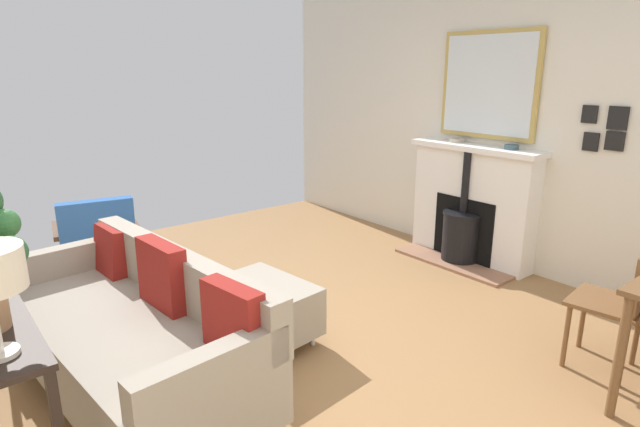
{
  "coord_description": "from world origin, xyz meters",
  "views": [
    {
      "loc": [
        1.75,
        2.73,
        1.83
      ],
      "look_at": [
        -0.51,
        -0.08,
        0.81
      ],
      "focal_mm": 28.97,
      "sensor_mm": 36.0,
      "label": 1
    }
  ],
  "objects_px": {
    "mantel_bowl_near": "(457,140)",
    "armchair_accent": "(97,231)",
    "sofa": "(135,332)",
    "mantel_bowl_far": "(512,147)",
    "ottoman": "(257,310)",
    "fireplace": "(470,210)",
    "dining_chair_near_fireplace": "(622,299)"
  },
  "relations": [
    {
      "from": "mantel_bowl_near",
      "to": "armchair_accent",
      "type": "height_order",
      "value": "mantel_bowl_near"
    },
    {
      "from": "mantel_bowl_near",
      "to": "sofa",
      "type": "height_order",
      "value": "mantel_bowl_near"
    },
    {
      "from": "mantel_bowl_far",
      "to": "ottoman",
      "type": "xyz_separation_m",
      "value": [
        2.51,
        -0.26,
        -0.9
      ]
    },
    {
      "from": "ottoman",
      "to": "fireplace",
      "type": "bearing_deg",
      "value": -177.91
    },
    {
      "from": "mantel_bowl_far",
      "to": "fireplace",
      "type": "bearing_deg",
      "value": -84.4
    },
    {
      "from": "fireplace",
      "to": "armchair_accent",
      "type": "distance_m",
      "value": 3.45
    },
    {
      "from": "fireplace",
      "to": "ottoman",
      "type": "xyz_separation_m",
      "value": [
        2.48,
        0.09,
        -0.25
      ]
    },
    {
      "from": "mantel_bowl_near",
      "to": "sofa",
      "type": "xyz_separation_m",
      "value": [
        3.32,
        0.29,
        -0.8
      ]
    },
    {
      "from": "fireplace",
      "to": "sofa",
      "type": "height_order",
      "value": "fireplace"
    },
    {
      "from": "fireplace",
      "to": "dining_chair_near_fireplace",
      "type": "distance_m",
      "value": 1.99
    },
    {
      "from": "mantel_bowl_far",
      "to": "sofa",
      "type": "height_order",
      "value": "mantel_bowl_far"
    },
    {
      "from": "dining_chair_near_fireplace",
      "to": "mantel_bowl_far",
      "type": "bearing_deg",
      "value": -124.46
    },
    {
      "from": "mantel_bowl_far",
      "to": "armchair_accent",
      "type": "height_order",
      "value": "mantel_bowl_far"
    },
    {
      "from": "mantel_bowl_near",
      "to": "armchair_accent",
      "type": "bearing_deg",
      "value": -26.69
    },
    {
      "from": "fireplace",
      "to": "mantel_bowl_far",
      "type": "bearing_deg",
      "value": 95.6
    },
    {
      "from": "mantel_bowl_near",
      "to": "mantel_bowl_far",
      "type": "bearing_deg",
      "value": 90.0
    },
    {
      "from": "mantel_bowl_near",
      "to": "sofa",
      "type": "relative_size",
      "value": 0.07
    },
    {
      "from": "mantel_bowl_far",
      "to": "sofa",
      "type": "distance_m",
      "value": 3.43
    },
    {
      "from": "dining_chair_near_fireplace",
      "to": "armchair_accent",
      "type": "bearing_deg",
      "value": -59.74
    },
    {
      "from": "ottoman",
      "to": "sofa",
      "type": "bearing_deg",
      "value": -2.33
    },
    {
      "from": "fireplace",
      "to": "mantel_bowl_near",
      "type": "relative_size",
      "value": 9.31
    },
    {
      "from": "armchair_accent",
      "to": "mantel_bowl_far",
      "type": "bearing_deg",
      "value": 145.12
    },
    {
      "from": "fireplace",
      "to": "sofa",
      "type": "bearing_deg",
      "value": 1.0
    },
    {
      "from": "mantel_bowl_near",
      "to": "ottoman",
      "type": "relative_size",
      "value": 0.19
    },
    {
      "from": "mantel_bowl_near",
      "to": "mantel_bowl_far",
      "type": "distance_m",
      "value": 0.58
    },
    {
      "from": "mantel_bowl_far",
      "to": "ottoman",
      "type": "relative_size",
      "value": 0.17
    },
    {
      "from": "sofa",
      "to": "armchair_accent",
      "type": "distance_m",
      "value": 1.83
    },
    {
      "from": "fireplace",
      "to": "sofa",
      "type": "xyz_separation_m",
      "value": [
        3.29,
        0.06,
        -0.15
      ]
    },
    {
      "from": "fireplace",
      "to": "armchair_accent",
      "type": "relative_size",
      "value": 1.71
    },
    {
      "from": "fireplace",
      "to": "ottoman",
      "type": "distance_m",
      "value": 2.49
    },
    {
      "from": "sofa",
      "to": "dining_chair_near_fireplace",
      "type": "distance_m",
      "value": 2.91
    },
    {
      "from": "mantel_bowl_far",
      "to": "dining_chair_near_fireplace",
      "type": "bearing_deg",
      "value": 55.54
    }
  ]
}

